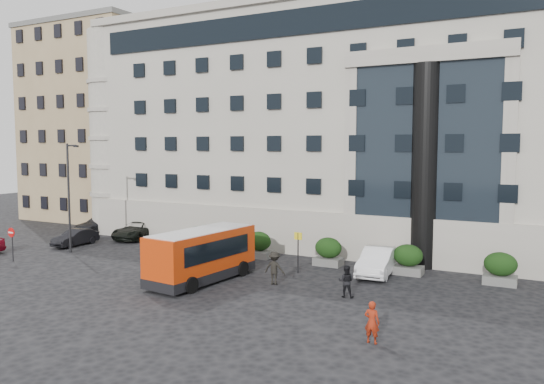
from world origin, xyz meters
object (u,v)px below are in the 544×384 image
(red_truck, at_px, (184,211))
(white_taxi, at_px, (378,261))
(hedge_e, at_px, (500,268))
(parked_car_c, at_px, (101,224))
(hedge_b, at_px, (259,245))
(hedge_d, at_px, (408,259))
(parked_car_b, at_px, (75,237))
(bus_stop_sign, at_px, (298,245))
(minibus, at_px, (202,253))
(hedge_c, at_px, (328,251))
(pedestrian_a, at_px, (372,322))
(parked_car_d, at_px, (138,230))
(street_lamp, at_px, (69,193))
(hedge_a, at_px, (198,239))
(pedestrian_c, at_px, (275,268))
(no_entry_sign, at_px, (12,238))
(pedestrian_b, at_px, (346,281))

(red_truck, height_order, white_taxi, red_truck)
(hedge_e, xyz_separation_m, parked_car_c, (-33.80, 3.14, -0.18))
(hedge_b, relative_size, hedge_d, 1.00)
(hedge_e, bearing_deg, parked_car_b, -174.98)
(bus_stop_sign, xyz_separation_m, red_truck, (-18.13, 12.53, -0.27))
(hedge_b, relative_size, minibus, 0.25)
(hedge_c, xyz_separation_m, pedestrian_a, (6.59, -12.08, -0.07))
(red_truck, bearing_deg, parked_car_d, -77.41)
(red_truck, xyz_separation_m, parked_car_d, (1.13, -7.78, -0.73))
(hedge_c, xyz_separation_m, minibus, (-5.00, -7.20, 0.72))
(street_lamp, bearing_deg, white_taxi, 9.91)
(red_truck, relative_size, pedestrian_a, 3.20)
(hedge_d, bearing_deg, red_truck, 158.13)
(hedge_a, bearing_deg, hedge_d, 0.00)
(hedge_a, distance_m, parked_car_c, 13.37)
(hedge_d, distance_m, hedge_e, 5.20)
(hedge_a, relative_size, white_taxi, 0.37)
(white_taxi, height_order, pedestrian_c, pedestrian_c)
(parked_car_c, bearing_deg, hedge_d, 0.96)
(hedge_b, xyz_separation_m, parked_car_d, (-12.70, 1.95, -0.20))
(red_truck, distance_m, white_taxi, 25.04)
(white_taxi, bearing_deg, no_entry_sign, -165.23)
(hedge_c, xyz_separation_m, parked_car_b, (-20.22, -2.69, -0.29))
(pedestrian_a, bearing_deg, parked_car_b, -17.34)
(no_entry_sign, relative_size, pedestrian_a, 1.36)
(hedge_a, distance_m, hedge_c, 10.40)
(bus_stop_sign, relative_size, pedestrian_b, 1.51)
(hedge_a, bearing_deg, hedge_e, 0.00)
(pedestrian_b, bearing_deg, pedestrian_c, -20.09)
(hedge_a, xyz_separation_m, hedge_e, (20.80, 0.00, 0.00))
(minibus, bearing_deg, hedge_c, 61.40)
(bus_stop_sign, bearing_deg, parked_car_d, 164.40)
(bus_stop_sign, distance_m, red_truck, 22.04)
(hedge_b, xyz_separation_m, pedestrian_c, (4.27, -5.91, 0.01))
(hedge_d, xyz_separation_m, parked_car_b, (-25.42, -2.69, -0.29))
(hedge_a, bearing_deg, parked_car_d, 165.46)
(hedge_c, distance_m, street_lamp, 19.27)
(red_truck, bearing_deg, pedestrian_b, -31.33)
(hedge_c, height_order, parked_car_c, hedge_c)
(hedge_c, distance_m, parked_car_d, 18.01)
(no_entry_sign, height_order, red_truck, red_truck)
(parked_car_b, height_order, pedestrian_c, pedestrian_c)
(hedge_c, xyz_separation_m, parked_car_c, (-23.40, 3.14, -0.18))
(red_truck, xyz_separation_m, pedestrian_c, (18.10, -15.64, -0.52))
(parked_car_d, bearing_deg, hedge_b, -14.62)
(hedge_b, relative_size, pedestrian_a, 1.08)
(minibus, distance_m, pedestrian_b, 8.58)
(hedge_a, relative_size, pedestrian_a, 1.08)
(hedge_e, bearing_deg, hedge_d, 180.00)
(bus_stop_sign, bearing_deg, pedestrian_c, -90.50)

